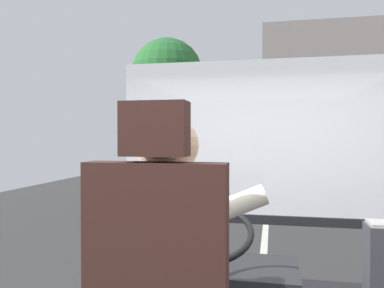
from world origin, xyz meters
The scene contains 5 objects.
ground centered at (0.00, 8.80, -0.02)m, with size 18.00×44.00×0.06m.
bus_driver centered at (-0.24, -0.48, 1.48)m, with size 0.74×0.54×0.83m.
windshield_panel centered at (0.00, 1.62, 1.70)m, with size 2.50×0.08×1.48m.
street_tree centered at (-3.64, 11.69, 4.14)m, with size 2.60×2.60×5.49m.
parked_car_blue centered at (4.59, 15.94, 0.72)m, with size 1.89×4.36×1.40m.
Camera 1 is at (0.13, -1.89, 1.91)m, focal length 35.95 mm.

